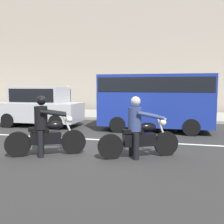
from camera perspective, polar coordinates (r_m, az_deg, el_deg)
name	(u,v)px	position (r m, az deg, el deg)	size (l,w,h in m)	color
ground_plane	(90,146)	(8.13, -4.95, -7.39)	(80.00, 80.00, 0.00)	#2B2B2B
sidewalk_slab	(132,115)	(15.80, 4.40, -0.67)	(40.00, 4.40, 0.14)	#99968E
building_facade	(140,34)	(19.41, 6.25, 16.67)	(40.00, 1.40, 11.03)	#A89E8E
lane_marking_stripe	(72,138)	(9.29, -8.86, -5.74)	(18.00, 0.14, 0.01)	silver
motorcycle_with_rider_black_leather	(45,131)	(7.10, -14.48, -4.13)	(1.94, 1.09, 1.59)	black
motorcycle_with_rider_denim_blue	(139,133)	(6.72, 5.89, -4.58)	(1.99, 1.11, 1.59)	black
parked_van_cobalt_blue	(155,98)	(10.79, 9.58, 2.96)	(4.50, 1.96, 2.30)	navy
parked_hatchback_silver	(40,106)	(12.31, -15.56, 1.31)	(3.72, 1.76, 1.80)	#B2B5BA
street_sign_post	(111,90)	(16.76, -0.16, 4.99)	(0.44, 0.08, 2.41)	gray
pedestrian_bystander	(68,97)	(16.85, -9.65, 3.30)	(0.34, 0.34, 1.71)	black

